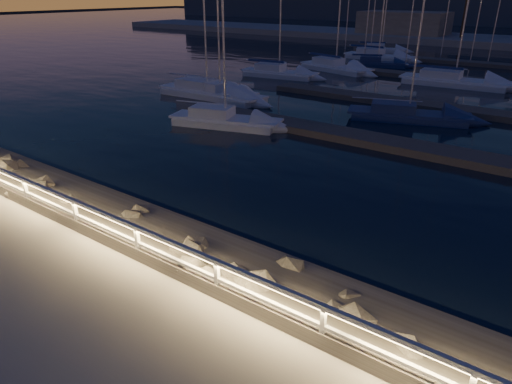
% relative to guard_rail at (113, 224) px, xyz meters
% --- Properties ---
extents(ground, '(400.00, 400.00, 0.00)m').
position_rel_guard_rail_xyz_m(ground, '(0.07, 0.00, -0.77)').
color(ground, gray).
rests_on(ground, ground).
extents(harbor_water, '(400.00, 440.00, 0.60)m').
position_rel_guard_rail_xyz_m(harbor_water, '(0.07, 31.22, -1.74)').
color(harbor_water, black).
rests_on(harbor_water, ground).
extents(guard_rail, '(44.11, 0.12, 1.06)m').
position_rel_guard_rail_xyz_m(guard_rail, '(0.00, 0.00, 0.00)').
color(guard_rail, silver).
rests_on(guard_rail, ground).
extents(riprap, '(27.45, 2.49, 1.28)m').
position_rel_guard_rail_xyz_m(riprap, '(-1.58, 1.41, -0.97)').
color(riprap, '#6C655C').
rests_on(riprap, ground).
extents(floating_docks, '(22.00, 36.00, 0.40)m').
position_rel_guard_rail_xyz_m(floating_docks, '(0.07, 32.50, -1.17)').
color(floating_docks, '#625951').
rests_on(floating_docks, ground).
extents(distant_hills, '(230.00, 37.50, 18.00)m').
position_rel_guard_rail_xyz_m(distant_hills, '(-22.06, 133.69, 3.96)').
color(distant_hills, '#323C4D').
rests_on(distant_hills, ground).
extents(sailboat_a, '(7.21, 3.93, 11.91)m').
position_rel_guard_rail_xyz_m(sailboat_a, '(-7.53, 13.96, -0.94)').
color(sailboat_a, silver).
rests_on(sailboat_a, ground).
extents(sailboat_b, '(8.52, 3.02, 14.28)m').
position_rel_guard_rail_xyz_m(sailboat_b, '(-14.22, 19.74, -0.91)').
color(sailboat_b, silver).
rests_on(sailboat_b, ground).
extents(sailboat_c, '(7.89, 4.54, 12.95)m').
position_rel_guard_rail_xyz_m(sailboat_c, '(1.13, 22.02, -0.96)').
color(sailboat_c, navy).
rests_on(sailboat_c, ground).
extents(sailboat_e, '(7.72, 3.33, 12.81)m').
position_rel_guard_rail_xyz_m(sailboat_e, '(-14.58, 30.56, -0.92)').
color(sailboat_e, silver).
rests_on(sailboat_e, ground).
extents(sailboat_f, '(8.29, 3.15, 13.81)m').
position_rel_guard_rail_xyz_m(sailboat_f, '(-12.91, 19.80, -0.92)').
color(sailboat_f, silver).
rests_on(sailboat_f, ground).
extents(sailboat_i, '(6.43, 4.03, 10.72)m').
position_rel_guard_rail_xyz_m(sailboat_i, '(-9.45, 42.52, -0.97)').
color(sailboat_i, navy).
rests_on(sailboat_i, ground).
extents(sailboat_j, '(8.65, 4.48, 14.21)m').
position_rel_guard_rail_xyz_m(sailboat_j, '(-11.82, 37.10, -0.91)').
color(sailboat_j, silver).
rests_on(sailboat_j, ground).
extents(sailboat_k, '(9.36, 3.34, 15.61)m').
position_rel_guard_rail_xyz_m(sailboat_k, '(0.29, 36.05, -0.91)').
color(sailboat_k, silver).
rests_on(sailboat_k, ground).
extents(sailboat_m, '(6.75, 4.21, 11.25)m').
position_rel_guard_rail_xyz_m(sailboat_m, '(-14.05, 54.93, -0.96)').
color(sailboat_m, silver).
rests_on(sailboat_m, ground).
extents(sailboat_n, '(8.40, 2.75, 14.17)m').
position_rel_guard_rail_xyz_m(sailboat_n, '(-11.65, 47.97, -0.91)').
color(sailboat_n, silver).
rests_on(sailboat_n, ground).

